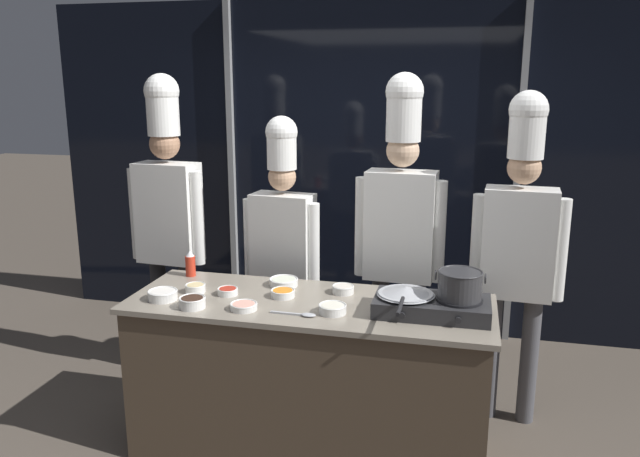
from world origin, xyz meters
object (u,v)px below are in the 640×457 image
at_px(chef_sous, 283,237).
at_px(chef_pastry, 519,237).
at_px(stock_pot, 460,284).
at_px(prep_bowl_bean_sprouts, 284,281).
at_px(prep_bowl_ginger, 195,288).
at_px(portable_stove, 432,306).
at_px(serving_spoon_slotted, 302,314).
at_px(squeeze_bottle_chili, 190,264).
at_px(frying_pan, 406,291).
at_px(prep_bowl_carrots, 283,293).
at_px(prep_bowl_garlic, 333,308).
at_px(prep_bowl_soy_glaze, 192,302).
at_px(prep_bowl_shrimp, 244,306).
at_px(prep_bowl_rice, 163,294).
at_px(prep_bowl_onion, 343,289).
at_px(chef_line, 401,218).
at_px(prep_bowl_chili_flakes, 227,291).
at_px(chef_head, 168,205).

distance_m(chef_sous, chef_pastry, 1.47).
height_order(stock_pot, prep_bowl_bean_sprouts, stock_pot).
bearing_deg(prep_bowl_ginger, portable_stove, -1.28).
bearing_deg(serving_spoon_slotted, squeeze_bottle_chili, 150.09).
height_order(frying_pan, prep_bowl_carrots, frying_pan).
distance_m(prep_bowl_carrots, prep_bowl_garlic, 0.37).
bearing_deg(prep_bowl_soy_glaze, serving_spoon_slotted, 2.12).
xyz_separation_m(prep_bowl_ginger, prep_bowl_shrimp, (0.36, -0.19, -0.01)).
bearing_deg(prep_bowl_rice, prep_bowl_soy_glaze, -19.87).
bearing_deg(prep_bowl_onion, prep_bowl_garlic, -88.62).
height_order(prep_bowl_ginger, prep_bowl_soy_glaze, prep_bowl_soy_glaze).
relative_size(squeeze_bottle_chili, chef_line, 0.08).
relative_size(squeeze_bottle_chili, prep_bowl_carrots, 1.19).
height_order(prep_bowl_ginger, prep_bowl_shrimp, prep_bowl_ginger).
xyz_separation_m(prep_bowl_chili_flakes, prep_bowl_garlic, (0.63, -0.13, 0.00)).
distance_m(prep_bowl_rice, chef_pastry, 2.07).
bearing_deg(squeeze_bottle_chili, chef_head, 129.34).
height_order(prep_bowl_soy_glaze, serving_spoon_slotted, prep_bowl_soy_glaze).
distance_m(prep_bowl_chili_flakes, prep_bowl_bean_sprouts, 0.35).
distance_m(prep_bowl_bean_sprouts, serving_spoon_slotted, 0.49).
bearing_deg(stock_pot, squeeze_bottle_chili, 169.30).
relative_size(frying_pan, prep_bowl_ginger, 4.51).
bearing_deg(prep_bowl_shrimp, prep_bowl_onion, 39.19).
xyz_separation_m(prep_bowl_onion, prep_bowl_garlic, (0.01, -0.32, 0.00)).
xyz_separation_m(stock_pot, squeeze_bottle_chili, (-1.62, 0.31, -0.10)).
bearing_deg(frying_pan, prep_bowl_onion, 149.76).
height_order(prep_bowl_shrimp, prep_bowl_garlic, prep_bowl_garlic).
bearing_deg(prep_bowl_rice, prep_bowl_carrots, 17.21).
bearing_deg(prep_bowl_carrots, serving_spoon_slotted, -54.45).
height_order(squeeze_bottle_chili, prep_bowl_rice, squeeze_bottle_chili).
xyz_separation_m(chef_sous, chef_line, (0.76, 0.02, 0.16)).
relative_size(portable_stove, prep_bowl_garlic, 4.02).
height_order(frying_pan, prep_bowl_bean_sprouts, frying_pan).
distance_m(squeeze_bottle_chili, chef_head, 0.61).
relative_size(serving_spoon_slotted, chef_pastry, 0.12).
relative_size(portable_stove, prep_bowl_soy_glaze, 4.13).
relative_size(squeeze_bottle_chili, chef_sous, 0.09).
bearing_deg(prep_bowl_bean_sprouts, prep_bowl_carrots, -74.64).
xyz_separation_m(prep_bowl_onion, chef_head, (-1.32, 0.52, 0.32)).
distance_m(prep_bowl_rice, chef_sous, 0.95).
distance_m(frying_pan, stock_pot, 0.28).
distance_m(prep_bowl_onion, prep_bowl_garlic, 0.32).
distance_m(prep_bowl_shrimp, prep_bowl_garlic, 0.47).
distance_m(prep_bowl_onion, prep_bowl_shrimp, 0.59).
bearing_deg(prep_bowl_ginger, stock_pot, -1.15).
bearing_deg(frying_pan, stock_pot, 1.10).
bearing_deg(chef_pastry, serving_spoon_slotted, 41.12).
bearing_deg(prep_bowl_garlic, prep_bowl_carrots, 151.32).
height_order(stock_pot, chef_pastry, chef_pastry).
relative_size(portable_stove, chef_pastry, 0.29).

